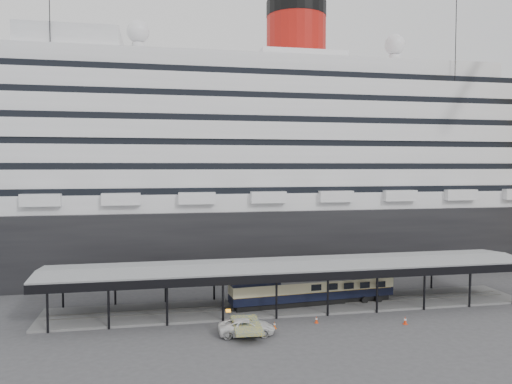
% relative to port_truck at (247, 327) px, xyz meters
% --- Properties ---
extents(ground, '(200.00, 200.00, 0.00)m').
position_rel_port_truck_xyz_m(ground, '(6.95, 3.51, -0.77)').
color(ground, '#3C3C3E').
rests_on(ground, ground).
extents(cruise_ship, '(130.00, 30.00, 43.90)m').
position_rel_port_truck_xyz_m(cruise_ship, '(6.99, 35.51, 17.58)').
color(cruise_ship, black).
rests_on(cruise_ship, ground).
extents(platform_canopy, '(56.00, 9.18, 5.30)m').
position_rel_port_truck_xyz_m(platform_canopy, '(6.95, 8.51, 1.60)').
color(platform_canopy, slate).
rests_on(platform_canopy, ground).
extents(port_truck, '(5.65, 2.85, 1.53)m').
position_rel_port_truck_xyz_m(port_truck, '(0.00, 0.00, 0.00)').
color(port_truck, silver).
rests_on(port_truck, ground).
extents(pullman_carriage, '(19.98, 4.27, 19.47)m').
position_rel_port_truck_xyz_m(pullman_carriage, '(9.44, 8.51, 1.62)').
color(pullman_carriage, black).
rests_on(pullman_carriage, ground).
extents(traffic_cone_left, '(0.45, 0.45, 0.71)m').
position_rel_port_truck_xyz_m(traffic_cone_left, '(7.82, 2.19, -0.42)').
color(traffic_cone_left, red).
rests_on(traffic_cone_left, ground).
extents(traffic_cone_mid, '(0.45, 0.45, 0.71)m').
position_rel_port_truck_xyz_m(traffic_cone_mid, '(3.10, 1.34, -0.41)').
color(traffic_cone_mid, '#DF550C').
rests_on(traffic_cone_mid, ground).
extents(traffic_cone_right, '(0.49, 0.49, 0.82)m').
position_rel_port_truck_xyz_m(traffic_cone_right, '(16.70, -0.01, -0.36)').
color(traffic_cone_right, red).
rests_on(traffic_cone_right, ground).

